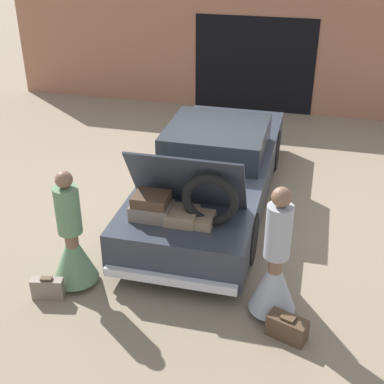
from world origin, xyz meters
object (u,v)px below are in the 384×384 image
(person_right, at_px, (275,271))
(suitcase_beside_right_person, at_px, (287,328))
(person_left, at_px, (72,246))
(suitcase_beside_left_person, at_px, (48,288))
(car, at_px, (212,171))

(person_right, bearing_deg, suitcase_beside_right_person, -146.70)
(person_right, distance_m, suitcase_beside_right_person, 0.66)
(person_right, height_order, suitcase_beside_right_person, person_right)
(person_left, bearing_deg, suitcase_beside_left_person, -37.51)
(car, relative_size, person_right, 2.94)
(car, bearing_deg, suitcase_beside_right_person, -62.47)
(person_right, distance_m, suitcase_beside_left_person, 2.86)
(suitcase_beside_right_person, bearing_deg, person_right, 119.61)
(person_left, relative_size, person_right, 0.94)
(suitcase_beside_left_person, bearing_deg, person_right, 8.27)
(suitcase_beside_left_person, relative_size, suitcase_beside_right_person, 0.84)
(person_left, xyz_separation_m, suitcase_beside_left_person, (-0.21, -0.37, -0.44))
(suitcase_beside_right_person, bearing_deg, person_left, 172.79)
(car, xyz_separation_m, person_right, (1.29, -2.51, 0.05))
(person_right, relative_size, suitcase_beside_right_person, 3.45)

